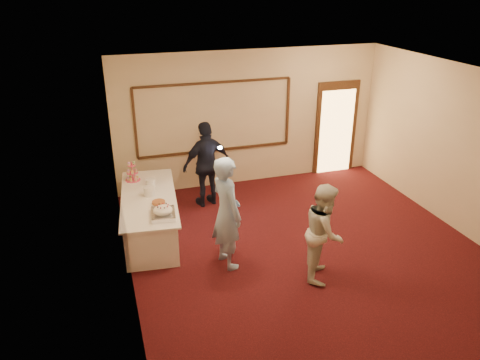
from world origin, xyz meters
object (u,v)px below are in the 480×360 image
pavlova_tray (163,212)px  guest (207,164)px  plate_stack_a (149,191)px  tart (159,203)px  plate_stack_b (150,183)px  man (227,213)px  buffet_table (150,215)px  woman (324,232)px  cupcake_stand (132,173)px

pavlova_tray → guest: 2.09m
plate_stack_a → guest: 1.55m
tart → guest: bearing=47.1°
plate_stack_b → plate_stack_a: bearing=-101.1°
plate_stack_b → tart: bearing=-87.6°
tart → man: bearing=-46.4°
buffet_table → guest: bearing=35.0°
man → guest: (0.23, 2.26, -0.06)m
plate_stack_b → woman: (2.32, -2.55, -0.06)m
buffet_table → man: bearing=-51.3°
man → woman: 1.56m
plate_stack_b → man: (0.98, -1.78, 0.10)m
plate_stack_b → guest: (1.21, 0.48, 0.05)m
tart → buffet_table: bearing=110.5°
plate_stack_a → guest: (1.29, 0.87, 0.04)m
cupcake_stand → guest: size_ratio=0.23×
buffet_table → tart: tart is taller
buffet_table → tart: (0.13, -0.35, 0.41)m
pavlova_tray → cupcake_stand: size_ratio=1.37×
buffet_table → cupcake_stand: (-0.19, 0.83, 0.53)m
woman → tart: bearing=81.9°
pavlova_tray → tart: (-0.01, 0.47, -0.06)m
plate_stack_b → guest: bearing=21.5°
cupcake_stand → plate_stack_a: bearing=-74.8°
tart → pavlova_tray: bearing=-89.0°
plate_stack_a → tart: (0.11, -0.40, -0.06)m
pavlova_tray → tart: bearing=91.0°
plate_stack_b → woman: size_ratio=0.11×
pavlova_tray → tart: size_ratio=2.17×
plate_stack_a → guest: size_ratio=0.11×
woman → plate_stack_b: bearing=71.8°
woman → guest: guest is taller
pavlova_tray → woman: woman is taller
buffet_table → tart: bearing=-69.5°
man → cupcake_stand: bearing=18.0°
tart → woman: (2.29, -1.76, -0.01)m
guest → woman: bearing=97.1°
tart → man: man is taller
buffet_table → tart: size_ratio=9.77×
man → woman: (1.34, -0.77, -0.16)m
tart → woman: bearing=-37.5°
buffet_table → pavlova_tray: size_ratio=4.50×
buffet_table → guest: 1.67m
pavlova_tray → woman: (2.28, -1.29, -0.07)m
plate_stack_a → buffet_table: bearing=-116.0°
cupcake_stand → plate_stack_b: bearing=-53.2°
buffet_table → man: (1.08, -1.35, 0.56)m
plate_stack_a → woman: bearing=-42.0°
pavlova_tray → tart: pavlova_tray is taller
buffet_table → plate_stack_b: 0.64m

